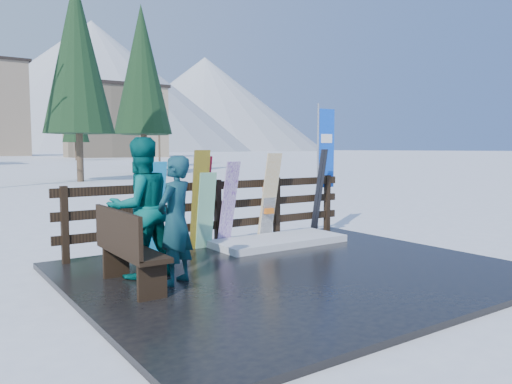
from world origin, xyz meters
TOP-DOWN VIEW (x-y plane):
  - ground at (0.00, 0.00)m, footprint 700.00×700.00m
  - deck at (0.00, 0.00)m, footprint 6.00×5.00m
  - fence at (0.00, 2.20)m, footprint 5.60×0.10m
  - snow_patch at (0.89, 1.60)m, footprint 2.40×1.00m
  - bench at (-2.32, 0.41)m, footprint 0.41×1.50m
  - snowboard_0 at (-1.28, 1.98)m, footprint 0.30×0.33m
  - snowboard_1 at (-0.36, 1.98)m, footprint 0.31×0.23m
  - snowboard_2 at (-0.48, 1.98)m, footprint 0.29×0.25m
  - snowboard_3 at (0.09, 1.98)m, footprint 0.26×0.39m
  - snowboard_4 at (0.97, 1.98)m, footprint 0.27×0.34m
  - snowboard_5 at (0.97, 1.98)m, footprint 0.31×0.37m
  - ski_pair_a at (-0.36, 2.05)m, footprint 0.16×0.32m
  - ski_pair_b at (2.24, 2.05)m, footprint 0.17×0.33m
  - rental_flag at (2.55, 2.25)m, footprint 0.45×0.04m
  - person_front at (-1.73, 0.28)m, footprint 0.70×0.64m
  - person_back at (-1.96, 0.84)m, footprint 0.97×0.80m

SIDE VIEW (x-z plane):
  - ground at x=0.00m, z-range 0.00..0.00m
  - deck at x=0.00m, z-range 0.00..0.08m
  - snow_patch at x=0.89m, z-range 0.08..0.20m
  - bench at x=-2.32m, z-range 0.11..1.08m
  - snowboard_1 at x=-0.36m, z-range 0.08..1.38m
  - fence at x=0.00m, z-range 0.16..1.31m
  - snowboard_3 at x=0.09m, z-range 0.08..1.56m
  - snowboard_0 at x=-1.28m, z-range 0.08..1.58m
  - ski_pair_a at x=-0.36m, z-range 0.08..1.65m
  - snowboard_5 at x=0.97m, z-range 0.08..1.69m
  - person_front at x=-1.73m, z-range 0.08..1.69m
  - snowboard_4 at x=0.97m, z-range 0.08..1.69m
  - snowboard_2 at x=-0.48m, z-range 0.08..1.75m
  - ski_pair_b at x=2.24m, z-range 0.08..1.76m
  - person_back at x=-1.96m, z-range 0.08..1.92m
  - rental_flag at x=2.55m, z-range 0.39..2.99m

